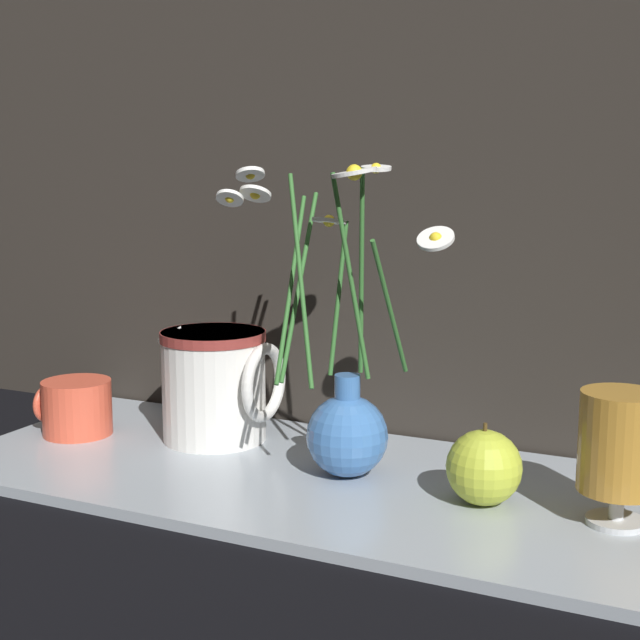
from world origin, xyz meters
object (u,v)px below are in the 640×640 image
at_px(vase_with_flowers, 345,415).
at_px(ceramic_pitcher, 216,381).
at_px(yellow_mug, 76,407).
at_px(tea_glass, 620,445).
at_px(orange_fruit, 484,468).

xyz_separation_m(vase_with_flowers, ceramic_pitcher, (-0.20, 0.06, 0.01)).
distance_m(yellow_mug, tea_glass, 0.67).
bearing_deg(orange_fruit, ceramic_pitcher, 168.48).
distance_m(vase_with_flowers, tea_glass, 0.29).
distance_m(yellow_mug, ceramic_pitcher, 0.19).
relative_size(vase_with_flowers, yellow_mug, 3.49).
bearing_deg(vase_with_flowers, tea_glass, -3.23).
bearing_deg(tea_glass, orange_fruit, -179.22).
bearing_deg(ceramic_pitcher, tea_glass, -8.35).
height_order(vase_with_flowers, orange_fruit, vase_with_flowers).
xyz_separation_m(yellow_mug, ceramic_pitcher, (0.18, 0.06, 0.04)).
distance_m(vase_with_flowers, yellow_mug, 0.38).
xyz_separation_m(vase_with_flowers, yellow_mug, (-0.38, -0.00, -0.03)).
distance_m(vase_with_flowers, ceramic_pitcher, 0.21).
height_order(yellow_mug, tea_glass, tea_glass).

